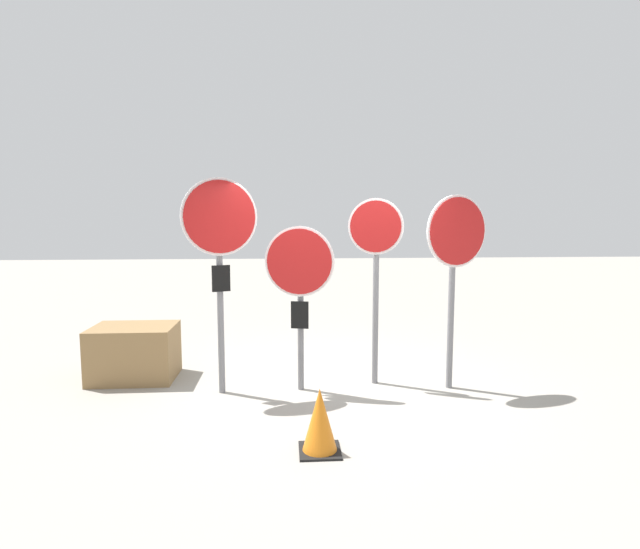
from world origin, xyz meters
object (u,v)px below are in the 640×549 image
storage_crate (134,353)px  traffic_cone_0 (320,421)px  stop_sign_0 (220,240)px  stop_sign_1 (300,276)px  stop_sign_3 (456,251)px  stop_sign_2 (376,253)px

storage_crate → traffic_cone_0: bearing=-44.3°
stop_sign_0 → stop_sign_1: bearing=-19.1°
storage_crate → stop_sign_3: bearing=-9.5°
stop_sign_0 → stop_sign_3: bearing=-22.0°
stop_sign_0 → stop_sign_1: 1.02m
traffic_cone_0 → storage_crate: 3.18m
stop_sign_3 → stop_sign_0: bearing=159.0°
stop_sign_1 → stop_sign_2: 0.99m
stop_sign_0 → stop_sign_1: stop_sign_0 is taller
stop_sign_0 → storage_crate: (-1.22, 0.65, -1.49)m
stop_sign_2 → storage_crate: size_ratio=2.23×
stop_sign_2 → traffic_cone_0: size_ratio=3.96×
stop_sign_3 → traffic_cone_0: bearing=-158.9°
stop_sign_0 → traffic_cone_0: size_ratio=4.34×
stop_sign_2 → stop_sign_3: (0.92, -0.24, 0.04)m
stop_sign_3 → traffic_cone_0: size_ratio=4.02×
stop_sign_2 → traffic_cone_0: 2.40m
traffic_cone_0 → stop_sign_0: bearing=123.8°
stop_sign_2 → storage_crate: 3.39m
stop_sign_0 → traffic_cone_0: bearing=-77.8°
stop_sign_1 → traffic_cone_0: size_ratio=3.39×
stop_sign_2 → traffic_cone_0: stop_sign_2 is taller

